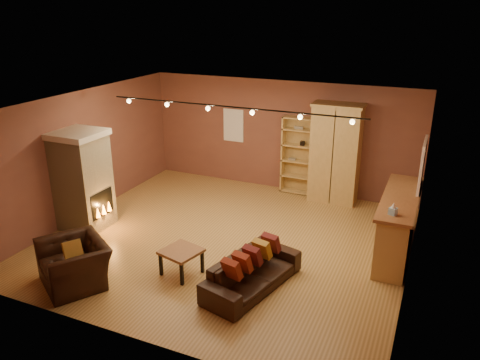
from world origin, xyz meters
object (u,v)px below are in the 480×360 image
at_px(coffee_table, 181,254).
at_px(armchair, 74,257).
at_px(loveseat, 252,267).
at_px(armoire, 335,153).
at_px(fireplace, 83,180).
at_px(bar_counter, 397,225).
at_px(bookcase, 298,155).

bearing_deg(coffee_table, armchair, -146.84).
distance_m(loveseat, armchair, 3.04).
bearing_deg(armchair, armoire, 91.80).
bearing_deg(loveseat, fireplace, 93.80).
bearing_deg(armoire, coffee_table, -110.84).
height_order(armchair, coffee_table, armchair).
relative_size(fireplace, armchair, 1.52).
distance_m(armoire, bar_counter, 2.77).
bearing_deg(fireplace, coffee_table, -16.80).
distance_m(armchair, coffee_table, 1.81).
bearing_deg(fireplace, bookcase, 46.43).
relative_size(fireplace, armoire, 0.88).
height_order(armoire, armchair, armoire).
relative_size(bar_counter, armchair, 1.77).
bearing_deg(coffee_table, bookcase, 81.23).
xyz_separation_m(bar_counter, loveseat, (-2.08, -2.21, -0.20)).
bearing_deg(fireplace, loveseat, -10.31).
distance_m(bookcase, loveseat, 4.58).
height_order(bar_counter, coffee_table, bar_counter).
bearing_deg(bar_counter, armoire, 129.28).
bearing_deg(bar_counter, loveseat, -133.23).
bearing_deg(bar_counter, coffee_table, -145.72).
height_order(bookcase, coffee_table, bookcase).
distance_m(bar_counter, coffee_table, 4.11).
relative_size(armoire, loveseat, 1.18).
distance_m(fireplace, loveseat, 4.29).
relative_size(armoire, bar_counter, 0.97).
distance_m(armoire, coffee_table, 4.78).
bearing_deg(fireplace, armoire, 38.05).
xyz_separation_m(bookcase, armoire, (0.97, -0.20, 0.21)).
bearing_deg(bookcase, bar_counter, -40.59).
height_order(armoire, bar_counter, armoire).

